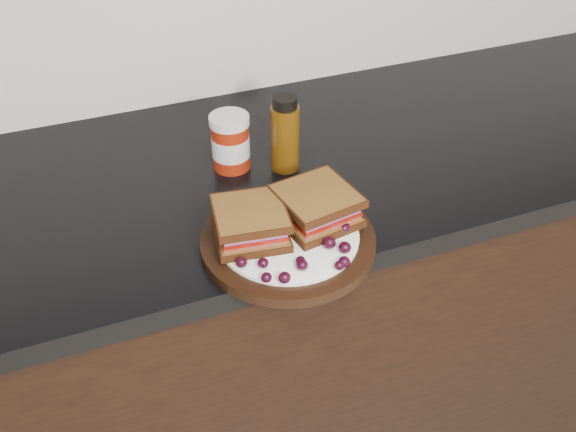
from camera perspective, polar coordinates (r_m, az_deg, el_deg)
name	(u,v)px	position (r m, az deg, el deg)	size (l,w,h in m)	color
base_cabinets	(217,347)	(1.51, -6.33, -11.54)	(3.96, 0.58, 0.86)	black
countertop	(200,188)	(1.20, -7.81, 2.49)	(3.98, 0.60, 0.04)	black
plate	(288,241)	(1.02, 0.00, -2.24)	(0.28, 0.28, 0.02)	black
sandwich_left	(250,223)	(1.00, -3.35, -0.61)	(0.11, 0.11, 0.05)	brown
sandwich_right	(317,206)	(1.03, 2.55, 0.87)	(0.12, 0.12, 0.05)	brown
grape_0	(242,262)	(0.95, -4.15, -4.13)	(0.02, 0.02, 0.02)	black
grape_1	(263,263)	(0.95, -2.23, -4.20)	(0.02, 0.02, 0.02)	black
grape_2	(266,277)	(0.93, -1.93, -5.47)	(0.02, 0.02, 0.02)	black
grape_3	(285,278)	(0.93, -0.31, -5.49)	(0.02, 0.02, 0.02)	black
grape_4	(302,265)	(0.95, 1.27, -4.38)	(0.02, 0.02, 0.02)	black
grape_5	(301,261)	(0.96, 1.12, -4.00)	(0.02, 0.02, 0.01)	black
grape_6	(339,265)	(0.95, 4.58, -4.40)	(0.02, 0.02, 0.01)	black
grape_7	(344,262)	(0.96, 5.02, -4.09)	(0.02, 0.02, 0.02)	black
grape_8	(345,247)	(0.98, 5.07, -2.80)	(0.02, 0.02, 0.02)	black
grape_9	(329,243)	(0.99, 3.70, -2.39)	(0.02, 0.02, 0.02)	black
grape_10	(344,228)	(1.02, 5.04, -1.07)	(0.02, 0.02, 0.02)	black
grape_11	(332,221)	(1.03, 3.94, -0.43)	(0.02, 0.02, 0.02)	black
grape_12	(336,212)	(1.05, 4.26, 0.37)	(0.02, 0.02, 0.02)	black
grape_13	(319,204)	(1.06, 2.81, 1.10)	(0.02, 0.02, 0.02)	black
grape_14	(253,215)	(1.04, -3.11, 0.10)	(0.02, 0.02, 0.02)	black
grape_15	(249,223)	(1.02, -3.51, -0.59)	(0.02, 0.02, 0.02)	black
grape_16	(234,233)	(1.01, -4.87, -1.51)	(0.02, 0.02, 0.02)	black
grape_17	(247,236)	(1.00, -3.63, -1.78)	(0.02, 0.02, 0.02)	black
grape_18	(240,248)	(0.98, -4.32, -2.89)	(0.02, 0.02, 0.02)	black
grape_19	(248,218)	(1.04, -3.53, -0.16)	(0.02, 0.02, 0.02)	black
grape_20	(251,237)	(1.00, -3.29, -1.83)	(0.02, 0.02, 0.02)	black
grape_21	(251,238)	(1.00, -3.32, -1.98)	(0.02, 0.02, 0.02)	black
condiment_jar	(230,142)	(1.19, -5.13, 6.56)	(0.07, 0.07, 0.11)	maroon
oil_bottle	(285,134)	(1.17, -0.27, 7.34)	(0.05, 0.05, 0.15)	#4F2F07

